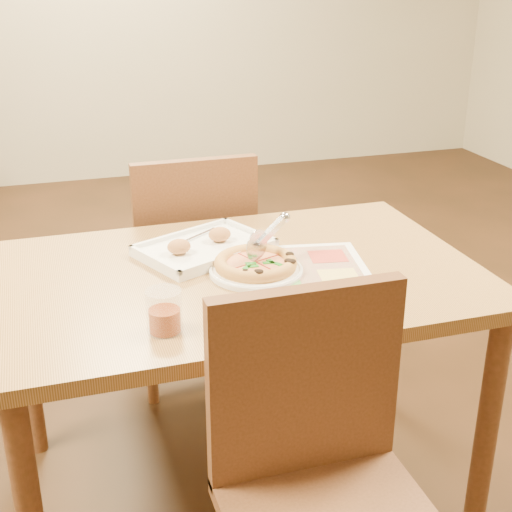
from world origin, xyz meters
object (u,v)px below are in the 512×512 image
object	(u,v)px
appetizer_tray	(204,248)
glass_tumbler	(164,314)
pizza_cutter	(266,236)
dining_table	(238,299)
menu	(309,278)
pizza	(256,263)
chair_near	(320,453)
plate	(256,271)
chair_far	(192,245)

from	to	relation	value
appetizer_tray	glass_tumbler	size ratio (longest dim) A/B	4.16
pizza_cutter	dining_table	bearing A→B (deg)	154.05
dining_table	menu	xyz separation A→B (m)	(0.17, -0.11, 0.09)
appetizer_tray	pizza	bearing A→B (deg)	-59.69
chair_near	pizza	xyz separation A→B (m)	(0.04, 0.58, 0.18)
plate	glass_tumbler	bearing A→B (deg)	-139.78
pizza	menu	world-z (taller)	pizza
dining_table	appetizer_tray	xyz separation A→B (m)	(-0.06, 0.15, 0.10)
plate	dining_table	bearing A→B (deg)	147.22
chair_near	plate	xyz separation A→B (m)	(0.04, 0.57, 0.16)
pizza_cutter	appetizer_tray	xyz separation A→B (m)	(-0.14, 0.14, -0.07)
chair_far	pizza_cutter	xyz separation A→B (m)	(0.08, -0.59, 0.24)
pizza	pizza_cutter	distance (m)	0.08
glass_tumbler	chair_far	bearing A→B (deg)	74.07
glass_tumbler	pizza_cutter	bearing A→B (deg)	40.67
pizza	menu	distance (m)	0.15
dining_table	glass_tumbler	distance (m)	0.39
dining_table	chair_far	distance (m)	0.61
menu	pizza	bearing A→B (deg)	144.67
dining_table	plate	world-z (taller)	plate
dining_table	chair_far	xyz separation A→B (m)	(-0.00, 0.60, -0.07)
dining_table	pizza_cutter	bearing A→B (deg)	8.06
glass_tumbler	pizza	bearing A→B (deg)	41.03
chair_near	glass_tumbler	xyz separation A→B (m)	(-0.25, 0.33, 0.20)
chair_far	pizza_cutter	size ratio (longest dim) A/B	3.19
chair_near	pizza	size ratio (longest dim) A/B	2.10
chair_far	plate	distance (m)	0.65
chair_near	menu	xyz separation A→B (m)	(0.17, 0.50, 0.16)
dining_table	chair_near	world-z (taller)	chair_near
pizza	plate	bearing A→B (deg)	-100.77
chair_near	pizza	bearing A→B (deg)	85.66
appetizer_tray	menu	bearing A→B (deg)	-49.32
appetizer_tray	menu	distance (m)	0.34
chair_near	chair_far	size ratio (longest dim) A/B	1.00
dining_table	menu	size ratio (longest dim) A/B	2.74
appetizer_tray	glass_tumbler	distance (m)	0.47
glass_tumbler	menu	bearing A→B (deg)	22.18
plate	glass_tumbler	xyz separation A→B (m)	(-0.29, -0.25, 0.04)
glass_tumbler	menu	xyz separation A→B (m)	(0.42, 0.17, -0.04)
chair_far	plate	bearing A→B (deg)	93.88
pizza	glass_tumbler	world-z (taller)	glass_tumbler
plate	chair_near	bearing A→B (deg)	-94.25
chair_far	menu	xyz separation A→B (m)	(0.17, -0.71, 0.16)
dining_table	chair_near	bearing A→B (deg)	-90.00
pizza_cutter	chair_far	bearing A→B (deg)	64.07
dining_table	chair_far	size ratio (longest dim) A/B	2.77
menu	glass_tumbler	bearing A→B (deg)	-157.82
menu	appetizer_tray	bearing A→B (deg)	130.68
pizza	chair_far	bearing A→B (deg)	94.08
pizza_cutter	appetizer_tray	distance (m)	0.21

